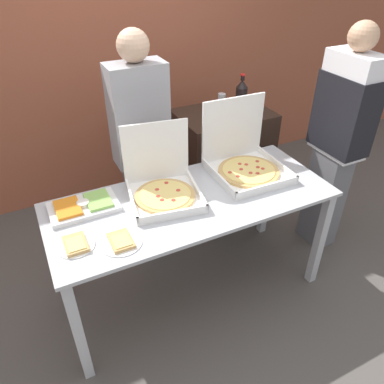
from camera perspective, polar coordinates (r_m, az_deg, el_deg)
ground_plane at (r=3.02m, az=0.00°, el=-14.34°), size 16.00×16.00×0.00m
brick_wall_behind at (r=3.70m, az=-12.51°, el=20.06°), size 10.00×0.06×2.80m
buffet_table at (r=2.51m, az=0.00°, el=-3.17°), size 1.87×0.78×0.85m
pizza_box_near_left at (r=2.44m, az=-4.50°, el=1.12°), size 0.51×0.53×0.44m
pizza_box_far_left at (r=2.72m, az=8.01°, el=4.82°), size 0.51×0.52×0.49m
paper_plate_front_right at (r=2.17m, az=-17.30°, el=-7.66°), size 0.21×0.21×0.03m
paper_plate_front_left at (r=2.13m, az=-10.77°, el=-7.39°), size 0.24×0.24×0.03m
veggie_tray at (r=2.43m, az=-16.20°, el=-2.07°), size 0.42×0.26×0.05m
sideboard_podium at (r=3.50m, az=4.51°, el=4.16°), size 0.80×0.56×1.03m
soda_bottle at (r=3.20m, az=7.51°, el=14.15°), size 0.09×0.09×0.34m
soda_can_silver at (r=3.36m, az=4.53°, el=13.73°), size 0.07×0.07×0.12m
soda_can_colored at (r=3.55m, az=7.59°, el=14.69°), size 0.07×0.07×0.12m
person_guest_cap at (r=2.83m, az=-7.65°, el=6.33°), size 0.40×0.22×1.80m
person_server_vest at (r=3.08m, az=21.58°, el=8.30°), size 0.24×0.42×1.83m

